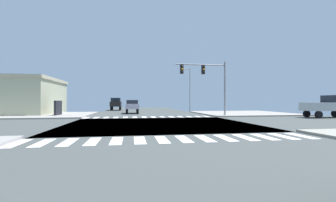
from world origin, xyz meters
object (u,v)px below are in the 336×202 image
Objects in this scene: suv_queued_3 at (116,103)px; traffic_signal_mast at (206,76)px; street_lamp at (188,85)px; pickup_leading_1 at (329,105)px; sedan_nearside_1 at (132,106)px; bank_building at (6,96)px.

traffic_signal_mast is at bearing 119.76° from suv_queued_3.
street_lamp is (1.23, 12.82, -0.18)m from traffic_signal_mast.
street_lamp is at bearing -146.51° from pickup_leading_1.
traffic_signal_mast is 11.76m from sedan_nearside_1.
suv_queued_3 is (-3.00, 11.85, 0.28)m from sedan_nearside_1.
street_lamp reaches higher than sedan_nearside_1.
street_lamp is at bearing 151.51° from suv_queued_3.
traffic_signal_mast is 1.45× the size of sedan_nearside_1.
traffic_signal_mast reaches higher than pickup_leading_1.
traffic_signal_mast is 0.45× the size of bank_building.
pickup_leading_1 is (12.17, -3.72, -3.28)m from traffic_signal_mast.
suv_queued_3 is at bearing -134.90° from pickup_leading_1.
street_lamp is at bearing 84.51° from traffic_signal_mast.
street_lamp is 1.42× the size of pickup_leading_1.
suv_queued_3 is at bearing 43.04° from bank_building.
bank_building is at bearing -107.04° from pickup_leading_1.
traffic_signal_mast is 0.86× the size of street_lamp.
bank_building is (-24.18, 7.42, -2.22)m from traffic_signal_mast.
bank_building reaches higher than sedan_nearside_1.
suv_queued_3 is (-11.18, 19.56, -3.18)m from traffic_signal_mast.
traffic_signal_mast is at bearing -17.06° from bank_building.
bank_building is 3.22× the size of sedan_nearside_1.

